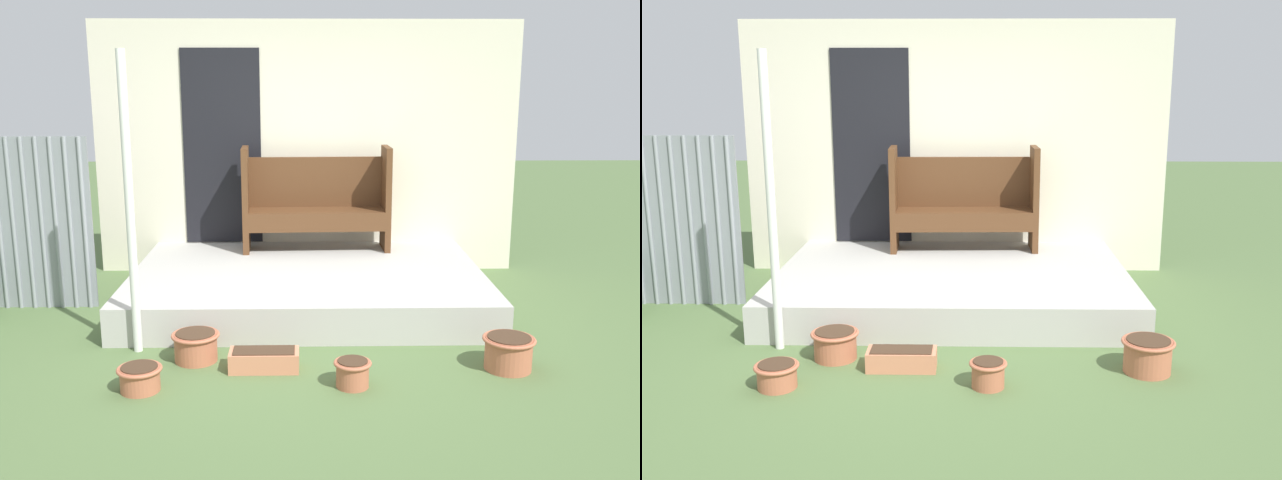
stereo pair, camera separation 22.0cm
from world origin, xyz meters
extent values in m
plane|color=#516B3D|center=(0.00, 0.00, 0.00)|extent=(24.00, 24.00, 0.00)
cube|color=#B2AFA8|center=(0.07, 1.11, 0.15)|extent=(3.18, 2.23, 0.31)
cube|color=beige|center=(0.07, 2.26, 1.30)|extent=(4.38, 0.06, 2.60)
cube|color=black|center=(-0.81, 2.22, 1.32)|extent=(0.80, 0.02, 2.00)
cylinder|color=gray|center=(-2.53, 1.00, 0.77)|extent=(0.04, 0.04, 1.54)
cylinder|color=gray|center=(-2.40, 1.00, 0.77)|extent=(0.04, 0.04, 1.54)
cylinder|color=gray|center=(-2.28, 1.00, 0.77)|extent=(0.04, 0.04, 1.54)
cylinder|color=gray|center=(-2.15, 1.00, 0.77)|extent=(0.04, 0.04, 1.54)
cylinder|color=gray|center=(-2.03, 1.00, 0.77)|extent=(0.04, 0.04, 1.54)
cylinder|color=gray|center=(-1.90, 1.00, 0.77)|extent=(0.04, 0.04, 1.54)
cylinder|color=white|center=(-1.23, -0.05, 1.12)|extent=(0.07, 0.07, 2.24)
cube|color=#54331C|center=(-0.55, 1.86, 0.83)|extent=(0.07, 0.40, 1.05)
cube|color=#54331C|center=(0.87, 1.91, 0.83)|extent=(0.07, 0.40, 1.05)
cube|color=#54331C|center=(0.16, 1.88, 0.70)|extent=(1.37, 0.45, 0.04)
cube|color=#54331C|center=(0.17, 1.70, 0.61)|extent=(1.35, 0.08, 0.15)
cube|color=#54331C|center=(0.15, 2.06, 0.98)|extent=(1.35, 0.09, 0.51)
cylinder|color=#B76647|center=(-1.06, -0.76, 0.08)|extent=(0.26, 0.26, 0.16)
torus|color=#B76647|center=(-1.06, -0.76, 0.15)|extent=(0.30, 0.30, 0.02)
cylinder|color=#422D1E|center=(-1.06, -0.76, 0.17)|extent=(0.24, 0.24, 0.01)
cylinder|color=#B76647|center=(-0.76, -0.25, 0.11)|extent=(0.31, 0.31, 0.21)
torus|color=#B76647|center=(-0.76, -0.25, 0.20)|extent=(0.36, 0.36, 0.02)
cylinder|color=#422D1E|center=(-0.76, -0.25, 0.21)|extent=(0.29, 0.29, 0.01)
cylinder|color=#B76647|center=(0.36, -0.73, 0.09)|extent=(0.22, 0.22, 0.18)
torus|color=#B76647|center=(0.36, -0.73, 0.17)|extent=(0.26, 0.26, 0.02)
cylinder|color=#422D1E|center=(0.36, -0.73, 0.19)|extent=(0.20, 0.20, 0.01)
cylinder|color=#B76647|center=(1.50, -0.45, 0.12)|extent=(0.33, 0.33, 0.24)
torus|color=#B76647|center=(1.50, -0.45, 0.22)|extent=(0.38, 0.38, 0.02)
cylinder|color=#422D1E|center=(1.50, -0.45, 0.24)|extent=(0.31, 0.31, 0.01)
cube|color=tan|center=(-0.25, -0.43, 0.07)|extent=(0.50, 0.21, 0.14)
cube|color=#422D1E|center=(-0.25, -0.43, 0.15)|extent=(0.44, 0.18, 0.01)
camera|label=1|loc=(0.05, -5.19, 2.07)|focal=40.00mm
camera|label=2|loc=(0.27, -5.19, 2.07)|focal=40.00mm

